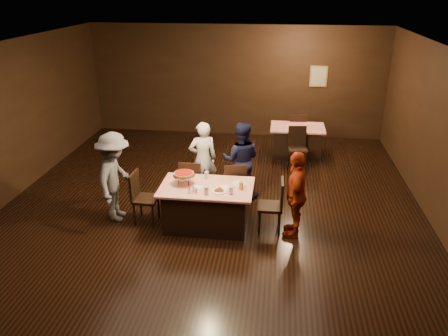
{
  "coord_description": "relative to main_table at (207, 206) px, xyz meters",
  "views": [
    {
      "loc": [
        1.18,
        -6.84,
        4.01
      ],
      "look_at": [
        0.29,
        0.14,
        1.0
      ],
      "focal_mm": 35.0,
      "sensor_mm": 36.0,
      "label": 1
    }
  ],
  "objects": [
    {
      "name": "napkin_center",
      "position": [
        0.3,
        0.0,
        0.39
      ],
      "size": [
        0.19,
        0.19,
        0.01
      ],
      "primitive_type": "cube",
      "rotation": [
        0.0,
        0.0,
        0.21
      ],
      "color": "white",
      "rests_on": "main_table"
    },
    {
      "name": "chair_far_left",
      "position": [
        -0.4,
        0.75,
        0.09
      ],
      "size": [
        0.45,
        0.45,
        0.95
      ],
      "primitive_type": "cube",
      "rotation": [
        0.0,
        0.0,
        3.08
      ],
      "color": "black",
      "rests_on": "ground"
    },
    {
      "name": "glass_front_right",
      "position": [
        0.45,
        -0.25,
        0.46
      ],
      "size": [
        0.08,
        0.08,
        0.14
      ],
      "primitive_type": "cylinder",
      "color": "silver",
      "rests_on": "main_table"
    },
    {
      "name": "diner_white_jacket",
      "position": [
        -0.28,
        1.24,
        0.38
      ],
      "size": [
        0.65,
        0.53,
        1.53
      ],
      "primitive_type": "imported",
      "rotation": [
        0.0,
        0.0,
        3.48
      ],
      "color": "white",
      "rests_on": "ground"
    },
    {
      "name": "glass_amber",
      "position": [
        0.6,
        -0.05,
        0.46
      ],
      "size": [
        0.08,
        0.08,
        0.14
      ],
      "primitive_type": "cylinder",
      "color": "#BF7F26",
      "rests_on": "main_table"
    },
    {
      "name": "diner_navy_hoodie",
      "position": [
        0.48,
        1.26,
        0.39
      ],
      "size": [
        0.76,
        0.6,
        1.55
      ],
      "primitive_type": "imported",
      "rotation": [
        0.0,
        0.0,
        3.12
      ],
      "color": "black",
      "rests_on": "ground"
    },
    {
      "name": "condiments",
      "position": [
        -0.18,
        -0.28,
        0.43
      ],
      "size": [
        0.17,
        0.1,
        0.09
      ],
      "color": "silver",
      "rests_on": "main_table"
    },
    {
      "name": "plate_with_slice",
      "position": [
        0.25,
        -0.18,
        0.41
      ],
      "size": [
        0.25,
        0.25,
        0.06
      ],
      "color": "white",
      "rests_on": "main_table"
    },
    {
      "name": "main_table",
      "position": [
        0.0,
        0.0,
        0.0
      ],
      "size": [
        1.6,
        1.0,
        0.77
      ],
      "primitive_type": "cube",
      "color": "red",
      "rests_on": "ground"
    },
    {
      "name": "room",
      "position": [
        -0.02,
        0.17,
        1.75
      ],
      "size": [
        10.0,
        10.04,
        3.02
      ],
      "color": "black",
      "rests_on": "ground"
    },
    {
      "name": "back_table",
      "position": [
        1.65,
        3.59,
        0.0
      ],
      "size": [
        1.3,
        0.9,
        0.77
      ],
      "primitive_type": "cube",
      "color": "red",
      "rests_on": "ground"
    },
    {
      "name": "chair_far_right",
      "position": [
        0.4,
        0.75,
        0.09
      ],
      "size": [
        0.51,
        0.51,
        0.95
      ],
      "primitive_type": "cube",
      "rotation": [
        0.0,
        0.0,
        3.38
      ],
      "color": "black",
      "rests_on": "ground"
    },
    {
      "name": "chair_end_left",
      "position": [
        -1.1,
        0.0,
        0.09
      ],
      "size": [
        0.44,
        0.44,
        0.95
      ],
      "primitive_type": "cube",
      "rotation": [
        0.0,
        0.0,
        1.53
      ],
      "color": "black",
      "rests_on": "ground"
    },
    {
      "name": "chair_back_far",
      "position": [
        1.65,
        4.19,
        0.09
      ],
      "size": [
        0.47,
        0.47,
        0.95
      ],
      "primitive_type": "cube",
      "rotation": [
        0.0,
        0.0,
        3.26
      ],
      "color": "black",
      "rests_on": "ground"
    },
    {
      "name": "plate_empty",
      "position": [
        0.55,
        0.15,
        0.39
      ],
      "size": [
        0.25,
        0.25,
        0.01
      ],
      "primitive_type": "cylinder",
      "color": "white",
      "rests_on": "main_table"
    },
    {
      "name": "diner_red_shirt",
      "position": [
        1.52,
        -0.09,
        0.37
      ],
      "size": [
        0.46,
        0.92,
        1.52
      ],
      "primitive_type": "imported",
      "rotation": [
        0.0,
        0.0,
        -1.68
      ],
      "color": "#95270C",
      "rests_on": "ground"
    },
    {
      "name": "pizza_stand",
      "position": [
        -0.4,
        0.05,
        0.57
      ],
      "size": [
        0.38,
        0.38,
        0.22
      ],
      "color": "black",
      "rests_on": "main_table"
    },
    {
      "name": "diner_grey_knit",
      "position": [
        -1.66,
        0.07,
        0.44
      ],
      "size": [
        0.62,
        1.07,
        1.64
      ],
      "primitive_type": "imported",
      "rotation": [
        0.0,
        0.0,
        1.58
      ],
      "color": "slate",
      "rests_on": "ground"
    },
    {
      "name": "glass_back",
      "position": [
        -0.05,
        0.3,
        0.46
      ],
      "size": [
        0.08,
        0.08,
        0.14
      ],
      "primitive_type": "cylinder",
      "color": "silver",
      "rests_on": "main_table"
    },
    {
      "name": "glass_front_left",
      "position": [
        0.05,
        -0.3,
        0.46
      ],
      "size": [
        0.08,
        0.08,
        0.14
      ],
      "primitive_type": "cylinder",
      "color": "silver",
      "rests_on": "main_table"
    },
    {
      "name": "chair_back_near",
      "position": [
        1.65,
        2.89,
        0.09
      ],
      "size": [
        0.47,
        0.47,
        0.95
      ],
      "primitive_type": "cube",
      "rotation": [
        0.0,
        0.0,
        0.12
      ],
      "color": "black",
      "rests_on": "ground"
    },
    {
      "name": "chair_end_right",
      "position": [
        1.1,
        0.0,
        0.09
      ],
      "size": [
        0.43,
        0.43,
        0.95
      ],
      "primitive_type": "cube",
      "rotation": [
        0.0,
        0.0,
        -1.55
      ],
      "color": "black",
      "rests_on": "ground"
    },
    {
      "name": "napkin_left",
      "position": [
        -0.15,
        -0.05,
        0.39
      ],
      "size": [
        0.21,
        0.21,
        0.01
      ],
      "primitive_type": "cube",
      "rotation": [
        0.0,
        0.0,
        -0.35
      ],
      "color": "white",
      "rests_on": "main_table"
    }
  ]
}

